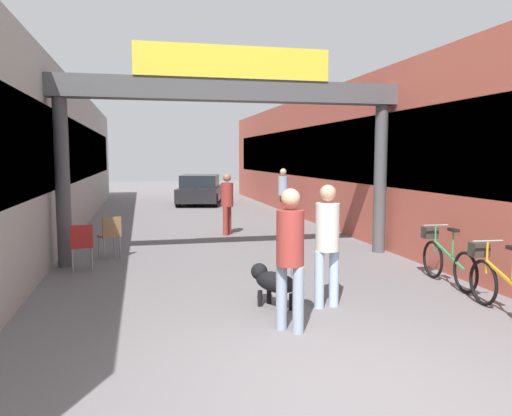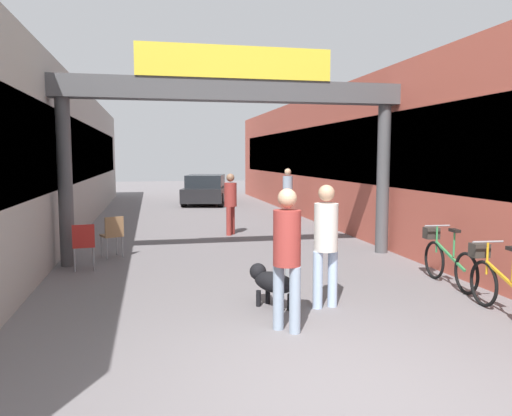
{
  "view_description": "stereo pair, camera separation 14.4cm",
  "coord_description": "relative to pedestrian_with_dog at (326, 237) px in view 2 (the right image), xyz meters",
  "views": [
    {
      "loc": [
        -1.85,
        -4.14,
        2.16
      ],
      "look_at": [
        0.0,
        3.93,
        1.3
      ],
      "focal_mm": 35.0,
      "sensor_mm": 36.0,
      "label": 1
    },
    {
      "loc": [
        -1.71,
        -4.17,
        2.16
      ],
      "look_at": [
        0.0,
        3.93,
        1.3
      ],
      "focal_mm": 35.0,
      "sensor_mm": 36.0,
      "label": 2
    }
  ],
  "objects": [
    {
      "name": "pedestrian_companion",
      "position": [
        -0.8,
        -0.83,
        0.01
      ],
      "size": [
        0.48,
        0.48,
        1.77
      ],
      "color": "#8C9EB2",
      "rests_on": "ground_plane"
    },
    {
      "name": "arcade_sign_gateway",
      "position": [
        -0.7,
        3.63,
        2.11
      ],
      "size": [
        7.4,
        0.47,
        4.35
      ],
      "color": "#4C4C4F",
      "rests_on": "ground_plane"
    },
    {
      "name": "bicycle_orange_nearest",
      "position": [
        2.22,
        -0.82,
        -0.58
      ],
      "size": [
        0.46,
        1.69,
        0.98
      ],
      "color": "black",
      "rests_on": "ground_plane"
    },
    {
      "name": "bollard_post_metal",
      "position": [
        -0.33,
        0.78,
        -0.45
      ],
      "size": [
        0.1,
        0.1,
        1.1
      ],
      "color": "gray",
      "rests_on": "ground_plane"
    },
    {
      "name": "parked_car_black",
      "position": [
        0.03,
        16.0,
        -0.37
      ],
      "size": [
        2.6,
        4.29,
        1.33
      ],
      "color": "black",
      "rests_on": "ground_plane"
    },
    {
      "name": "pedestrian_with_dog",
      "position": [
        0.0,
        0.0,
        0.0
      ],
      "size": [
        0.4,
        0.39,
        1.76
      ],
      "color": "#A5BFE0",
      "rests_on": "ground_plane"
    },
    {
      "name": "ground_plane",
      "position": [
        -0.7,
        -2.45,
        -1.01
      ],
      "size": [
        80.0,
        80.0,
        0.0
      ],
      "primitive_type": "plane",
      "color": "slate"
    },
    {
      "name": "dog_on_leash",
      "position": [
        -0.76,
        0.16,
        -0.63
      ],
      "size": [
        0.67,
        0.84,
        0.6
      ],
      "color": "black",
      "rests_on": "ground_plane"
    },
    {
      "name": "bicycle_green_second",
      "position": [
        2.44,
        0.81,
        -0.58
      ],
      "size": [
        0.46,
        1.69,
        0.98
      ],
      "color": "black",
      "rests_on": "ground_plane"
    },
    {
      "name": "storefront_left",
      "position": [
        -5.79,
        8.55,
        1.08
      ],
      "size": [
        3.0,
        26.0,
        4.19
      ],
      "color": "#9E9993",
      "rests_on": "ground_plane"
    },
    {
      "name": "pedestrian_carrying_crate",
      "position": [
        -0.28,
        6.86,
        -0.05
      ],
      "size": [
        0.47,
        0.47,
        1.69
      ],
      "color": "#99332D",
      "rests_on": "ground_plane"
    },
    {
      "name": "storefront_right",
      "position": [
        4.39,
        8.55,
        1.08
      ],
      "size": [
        3.0,
        26.0,
        4.19
      ],
      "color": "#B25142",
      "rests_on": "ground_plane"
    },
    {
      "name": "cafe_chair_red_nearer",
      "position": [
        -3.68,
        3.15,
        -0.47
      ],
      "size": [
        0.45,
        0.45,
        0.89
      ],
      "color": "gray",
      "rests_on": "ground_plane"
    },
    {
      "name": "pedestrian_elderly_walking",
      "position": [
        2.22,
        10.01,
        -0.01
      ],
      "size": [
        0.38,
        0.4,
        1.74
      ],
      "color": "#99332D",
      "rests_on": "ground_plane"
    },
    {
      "name": "cafe_chair_wood_farther",
      "position": [
        -3.23,
        4.29,
        -0.47
      ],
      "size": [
        0.53,
        0.53,
        0.89
      ],
      "color": "gray",
      "rests_on": "ground_plane"
    }
  ]
}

